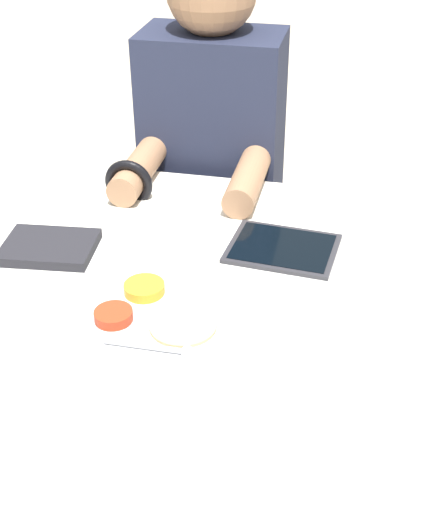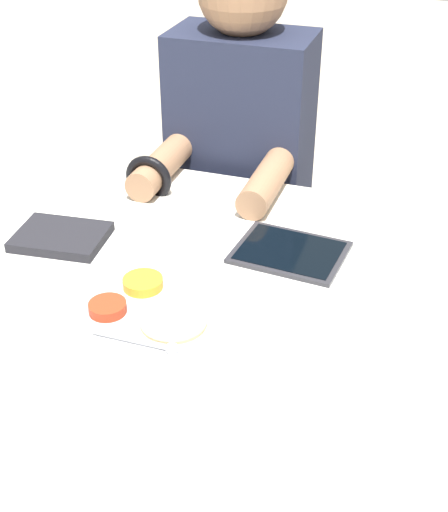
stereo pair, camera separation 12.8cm
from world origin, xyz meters
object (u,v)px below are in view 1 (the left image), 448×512
at_px(thali_tray, 154,318).
at_px(person_diner, 213,204).
at_px(red_notebook, 49,248).
at_px(tablet_device, 283,248).

xyz_separation_m(thali_tray, person_diner, (-0.06, 0.71, -0.15)).
height_order(thali_tray, red_notebook, thali_tray).
height_order(red_notebook, person_diner, person_diner).
bearing_deg(person_diner, thali_tray, -85.37).
bearing_deg(tablet_device, thali_tray, -123.67).
distance_m(thali_tray, tablet_device, 0.33).
bearing_deg(tablet_device, person_diner, 119.07).
bearing_deg(thali_tray, person_diner, 94.63).
distance_m(red_notebook, person_diner, 0.59).
height_order(thali_tray, person_diner, person_diner).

